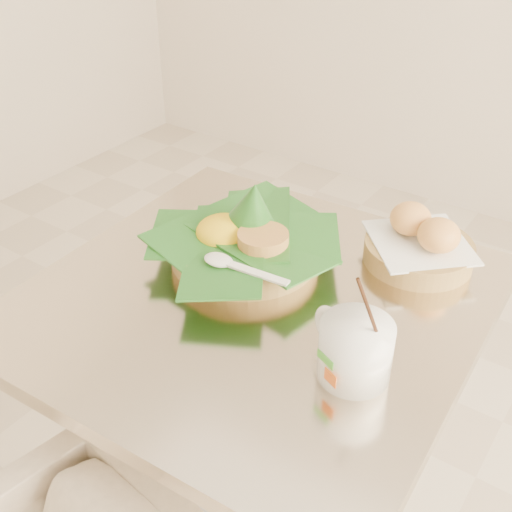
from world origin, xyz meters
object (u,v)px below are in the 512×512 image
Objects in this scene: rice_basket at (245,237)px; bread_basket at (420,244)px; coffee_mug at (354,348)px; cafe_table at (255,392)px.

bread_basket is (0.26, 0.17, -0.01)m from rice_basket.
rice_basket reaches higher than bread_basket.
coffee_mug is (0.29, -0.15, 0.00)m from rice_basket.
coffee_mug reaches higher than cafe_table.
bread_basket is at bearing 32.71° from rice_basket.
rice_basket is at bearing 133.90° from cafe_table.
bread_basket is at bearing 96.39° from coffee_mug.
cafe_table is 4.28× the size of coffee_mug.
rice_basket is (-0.08, 0.08, 0.26)m from cafe_table.
cafe_table is 0.29m from rice_basket.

